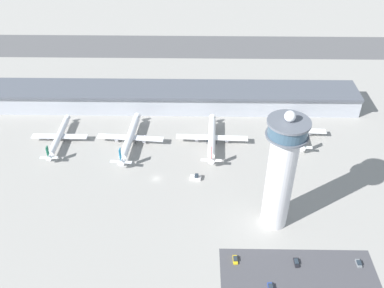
% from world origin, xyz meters
% --- Properties ---
extents(ground_plane, '(1000.00, 1000.00, 0.00)m').
position_xyz_m(ground_plane, '(0.00, 0.00, 0.00)').
color(ground_plane, gray).
extents(terminal_building, '(242.89, 25.00, 13.60)m').
position_xyz_m(terminal_building, '(0.00, 70.00, 6.90)').
color(terminal_building, '#A3A8B2').
rests_on(terminal_building, ground).
extents(runway_strip, '(364.34, 44.00, 0.01)m').
position_xyz_m(runway_strip, '(0.00, 163.33, 0.00)').
color(runway_strip, '#515154').
rests_on(runway_strip, ground).
extents(control_tower, '(17.15, 17.15, 59.90)m').
position_xyz_m(control_tower, '(56.32, -28.32, 30.40)').
color(control_tower, silver).
rests_on(control_tower, ground).
extents(airplane_gate_alpha, '(31.93, 40.77, 10.88)m').
position_xyz_m(airplane_gate_alpha, '(-58.13, 31.26, 3.62)').
color(airplane_gate_alpha, silver).
rests_on(airplane_gate_alpha, ground).
extents(airplane_gate_bravo, '(38.36, 46.34, 13.06)m').
position_xyz_m(airplane_gate_bravo, '(-17.26, 29.88, 4.24)').
color(airplane_gate_bravo, silver).
rests_on(airplane_gate_bravo, ground).
extents(airplane_gate_charlie, '(40.96, 43.29, 12.74)m').
position_xyz_m(airplane_gate_charlie, '(29.28, 30.50, 4.35)').
color(airplane_gate_charlie, white).
rests_on(airplane_gate_charlie, ground).
extents(airplane_gate_delta, '(33.39, 35.03, 12.60)m').
position_xyz_m(airplane_gate_delta, '(79.20, 38.66, 4.09)').
color(airplane_gate_delta, white).
rests_on(airplane_gate_delta, ground).
extents(service_truck_catering, '(3.78, 7.99, 3.05)m').
position_xyz_m(service_truck_catering, '(29.01, 35.62, 1.06)').
color(service_truck_catering, black).
rests_on(service_truck_catering, ground).
extents(service_truck_fuel, '(5.97, 3.49, 3.04)m').
position_xyz_m(service_truck_fuel, '(20.37, 0.12, 1.06)').
color(service_truck_fuel, black).
rests_on(service_truck_fuel, ground).
extents(service_truck_baggage, '(3.45, 6.36, 2.81)m').
position_xyz_m(service_truck_baggage, '(73.42, 32.18, 0.98)').
color(service_truck_baggage, black).
rests_on(service_truck_baggage, ground).
extents(car_green_van, '(1.84, 4.70, 1.41)m').
position_xyz_m(car_green_van, '(62.76, -51.94, 0.54)').
color(car_green_van, black).
rests_on(car_green_van, ground).
extents(car_navy_sedan, '(1.93, 4.21, 1.39)m').
position_xyz_m(car_navy_sedan, '(88.68, -52.02, 0.54)').
color(car_navy_sedan, black).
rests_on(car_navy_sedan, ground).
extents(car_red_hatchback, '(2.08, 4.75, 1.52)m').
position_xyz_m(car_red_hatchback, '(50.46, -64.32, 0.59)').
color(car_red_hatchback, black).
rests_on(car_red_hatchback, ground).
extents(car_maroon_suv, '(1.96, 4.43, 1.44)m').
position_xyz_m(car_maroon_suv, '(37.41, -50.94, 0.56)').
color(car_maroon_suv, black).
rests_on(car_maroon_suv, ground).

